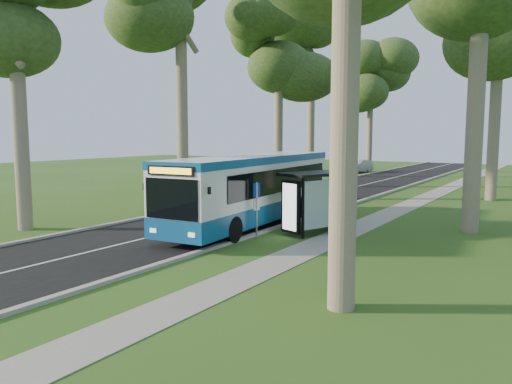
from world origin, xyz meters
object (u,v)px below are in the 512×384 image
bus_stop_sign (257,203)px  litter_bin (329,218)px  bus (253,189)px  car_white (287,178)px  car_silver (358,166)px  bus_shelter (314,191)px

bus_stop_sign → litter_bin: bearing=92.1°
litter_bin → bus: bearing=-156.8°
car_white → litter_bin: bearing=-74.1°
bus → car_white: 17.09m
bus → bus_stop_sign: size_ratio=5.39×
litter_bin → car_silver: (-10.67, 31.73, 0.30)m
bus_stop_sign → litter_bin: bus_stop_sign is taller
bus_shelter → car_white: (-10.17, 16.13, -1.09)m
car_white → car_silver: bearing=73.0°
bus → car_white: (-6.77, 15.66, -0.93)m
bus → bus_stop_sign: (1.72, -2.40, -0.24)m
bus_stop_sign → car_white: (-8.49, 18.06, -0.69)m
car_silver → litter_bin: bearing=-61.0°
bus → car_silver: bus is taller
bus → car_silver: bearing=98.5°
bus_stop_sign → car_white: size_ratio=0.52×
bus → car_white: bus is taller
bus_stop_sign → car_silver: bus_stop_sign is taller
bus_shelter → car_white: bus_shelter is taller
car_silver → bus_stop_sign: bearing=-65.1°
bus_stop_sign → car_silver: size_ratio=0.53×
bus_shelter → bus: bearing=-167.1°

